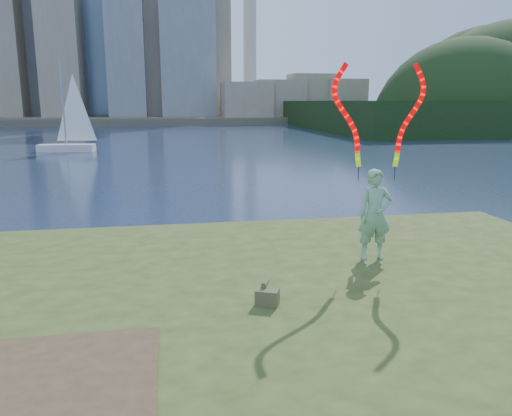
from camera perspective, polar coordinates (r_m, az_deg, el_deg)
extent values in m
plane|color=#1B2944|center=(9.32, -6.91, -13.17)|extent=(320.00, 320.00, 0.00)
cube|color=#334217|center=(7.05, -5.66, -20.69)|extent=(20.00, 18.00, 0.30)
cube|color=#334217|center=(7.18, -5.91, -17.73)|extent=(17.00, 15.00, 0.30)
cube|color=#334217|center=(7.24, -6.08, -15.23)|extent=(14.00, 12.00, 0.30)
cube|color=#47331E|center=(6.36, -26.61, -19.03)|extent=(3.20, 3.00, 0.02)
cube|color=#4F4A3A|center=(103.48, -10.06, 10.08)|extent=(320.00, 40.00, 1.20)
imported|color=#19702D|center=(10.34, 13.44, -0.75)|extent=(0.72, 0.53, 1.84)
cylinder|color=black|center=(10.22, 11.61, 3.87)|extent=(0.02, 0.02, 0.30)
cylinder|color=black|center=(10.43, 15.56, 3.83)|extent=(0.02, 0.02, 0.30)
cube|color=#414427|center=(8.01, 1.29, -10.16)|extent=(0.43, 0.36, 0.26)
cylinder|color=#414427|center=(8.11, 1.06, -8.59)|extent=(0.18, 0.25, 0.09)
cube|color=silver|center=(43.05, -20.83, 6.40)|extent=(4.46, 1.82, 0.61)
cylinder|color=gray|center=(42.89, -21.18, 10.91)|extent=(0.12, 0.12, 6.61)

